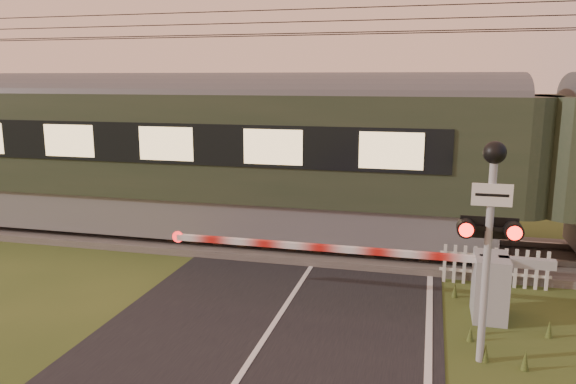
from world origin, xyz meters
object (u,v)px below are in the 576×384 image
(crossing_signal, at_px, (490,214))
(picket_fence, at_px, (495,267))
(train, at_px, (540,166))
(boom_gate, at_px, (470,281))

(crossing_signal, bearing_deg, picket_fence, 81.16)
(train, relative_size, crossing_signal, 12.90)
(boom_gate, bearing_deg, crossing_signal, -87.73)
(boom_gate, distance_m, picket_fence, 1.86)
(train, relative_size, boom_gate, 6.03)
(train, height_order, crossing_signal, train)
(train, distance_m, boom_gate, 4.35)
(train, bearing_deg, crossing_signal, -106.54)
(picket_fence, bearing_deg, boom_gate, -109.76)
(crossing_signal, bearing_deg, train, 73.46)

